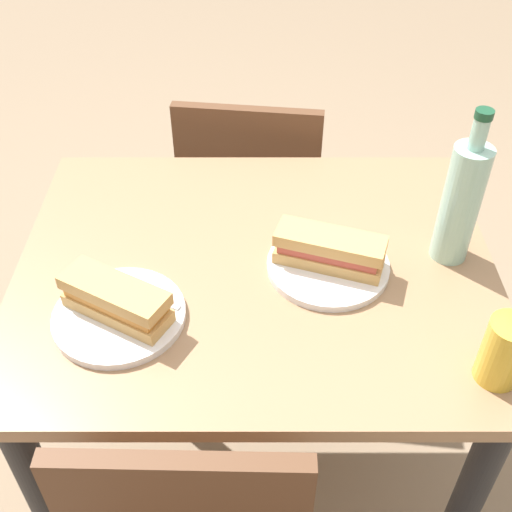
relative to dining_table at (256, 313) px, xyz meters
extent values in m
plane|color=#8C755B|center=(0.00, 0.00, -0.63)|extent=(8.00, 8.00, 0.00)
cube|color=#997251|center=(0.00, 0.00, 0.13)|extent=(0.94, 0.76, 0.03)
cylinder|color=#262628|center=(-0.41, 0.32, -0.26)|extent=(0.06, 0.06, 0.74)
cylinder|color=#262628|center=(0.41, 0.32, -0.26)|extent=(0.06, 0.06, 0.74)
cube|color=brown|center=(0.00, 0.66, -0.19)|extent=(0.45, 0.45, 0.02)
cube|color=brown|center=(-0.02, 0.48, 0.02)|extent=(0.38, 0.08, 0.40)
cylinder|color=brown|center=(0.20, 0.82, -0.41)|extent=(0.04, 0.04, 0.43)
cylinder|color=brown|center=(-0.16, 0.86, -0.41)|extent=(0.04, 0.04, 0.43)
cylinder|color=brown|center=(0.16, 0.46, -0.41)|extent=(0.04, 0.04, 0.43)
cylinder|color=brown|center=(-0.20, 0.50, -0.41)|extent=(0.04, 0.04, 0.43)
cylinder|color=white|center=(-0.25, -0.15, 0.15)|extent=(0.24, 0.24, 0.01)
cube|color=tan|center=(-0.25, -0.15, 0.17)|extent=(0.21, 0.16, 0.02)
cube|color=#CC8438|center=(-0.25, -0.15, 0.19)|extent=(0.19, 0.14, 0.02)
cube|color=tan|center=(-0.25, -0.15, 0.21)|extent=(0.21, 0.16, 0.02)
cube|color=silver|center=(-0.18, -0.12, 0.16)|extent=(0.10, 0.05, 0.00)
cube|color=#59331E|center=(-0.26, -0.08, 0.16)|extent=(0.08, 0.04, 0.01)
cylinder|color=white|center=(0.14, -0.01, 0.15)|extent=(0.24, 0.24, 0.01)
cube|color=tan|center=(0.14, -0.01, 0.17)|extent=(0.22, 0.13, 0.02)
cube|color=#B74C3D|center=(0.14, -0.01, 0.19)|extent=(0.20, 0.12, 0.02)
cube|color=tan|center=(0.14, -0.01, 0.21)|extent=(0.22, 0.13, 0.02)
cube|color=silver|center=(0.19, 0.02, 0.16)|extent=(0.10, 0.05, 0.00)
cube|color=#59331E|center=(0.11, 0.05, 0.16)|extent=(0.08, 0.04, 0.01)
cylinder|color=#99C6B7|center=(0.38, 0.03, 0.27)|extent=(0.07, 0.07, 0.25)
cylinder|color=#99C6B7|center=(0.38, 0.03, 0.42)|extent=(0.03, 0.03, 0.06)
cylinder|color=#19472D|center=(0.38, 0.03, 0.46)|extent=(0.03, 0.03, 0.02)
cylinder|color=gold|center=(0.39, -0.27, 0.20)|extent=(0.07, 0.07, 0.12)
camera|label=1|loc=(0.00, -0.93, 0.99)|focal=44.76mm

